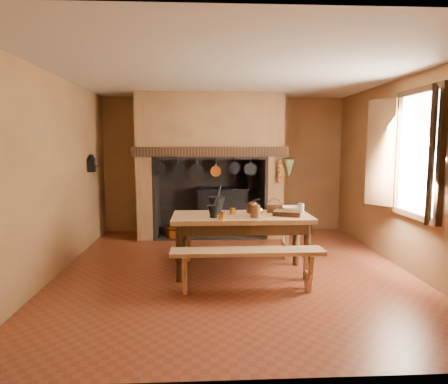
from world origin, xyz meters
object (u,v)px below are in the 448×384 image
coffee_grinder (253,208)px  mixing_bowl (291,209)px  work_table (242,224)px  bench_front (247,260)px  iron_range (223,210)px  wicker_basket (275,208)px

coffee_grinder → mixing_bowl: bearing=-10.5°
coffee_grinder → work_table: bearing=-158.6°
bench_front → mixing_bowl: mixing_bowl is taller
iron_range → mixing_bowl: (0.90, -2.32, 0.39)m
bench_front → coffee_grinder: bearing=78.8°
coffee_grinder → bench_front: bearing=-121.8°
bench_front → coffee_grinder: coffee_grinder is taller
iron_range → mixing_bowl: iron_range is taller
bench_front → wicker_basket: 1.17m
coffee_grinder → iron_range: bearing=76.8°
iron_range → bench_front: 3.32m
coffee_grinder → mixing_bowl: 0.59m
coffee_grinder → mixing_bowl: (0.58, 0.10, -0.04)m
iron_range → coffee_grinder: bearing=-82.6°
iron_range → coffee_grinder: iron_range is taller
work_table → bench_front: size_ratio=1.02×
work_table → bench_front: (0.00, -0.73, -0.31)m
work_table → mixing_bowl: (0.75, 0.26, 0.17)m
iron_range → wicker_basket: iron_range is taller
iron_range → work_table: bearing=-86.8°
work_table → mixing_bowl: size_ratio=6.61×
iron_range → wicker_basket: size_ratio=6.68×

